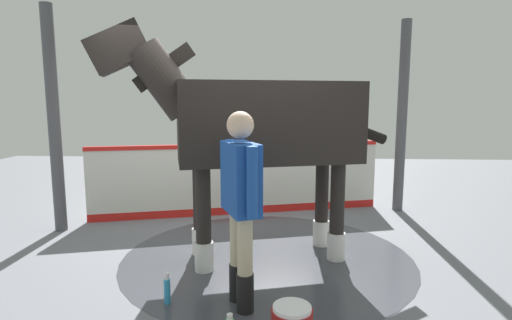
% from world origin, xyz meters
% --- Properties ---
extents(ground_plane, '(16.00, 16.00, 0.02)m').
position_xyz_m(ground_plane, '(0.00, 0.00, -0.01)').
color(ground_plane, slate).
extents(wet_patch, '(3.30, 3.30, 0.00)m').
position_xyz_m(wet_patch, '(-0.40, 0.17, 0.00)').
color(wet_patch, '#42444C').
rests_on(wet_patch, ground).
extents(barrier_wall, '(4.43, 1.29, 1.12)m').
position_xyz_m(barrier_wall, '(0.09, -1.62, 0.52)').
color(barrier_wall, silver).
rests_on(barrier_wall, ground).
extents(roof_post_near, '(0.16, 0.16, 3.02)m').
position_xyz_m(roof_post_near, '(2.49, -0.64, 1.51)').
color(roof_post_near, '#4C4C51').
rests_on(roof_post_near, ground).
extents(roof_post_far, '(0.16, 0.16, 3.02)m').
position_xyz_m(roof_post_far, '(-2.47, -2.00, 1.51)').
color(roof_post_far, '#4C4C51').
rests_on(roof_post_far, ground).
extents(horse, '(3.22, 1.35, 2.58)m').
position_xyz_m(horse, '(-0.29, 0.20, 1.50)').
color(horse, black).
rests_on(horse, ground).
extents(handler, '(0.39, 0.63, 1.69)m').
position_xyz_m(handler, '(-0.21, 1.31, 0.98)').
color(handler, black).
rests_on(handler, ground).
extents(bottle_shampoo, '(0.06, 0.06, 0.28)m').
position_xyz_m(bottle_shampoo, '(0.45, 1.32, 0.13)').
color(bottle_shampoo, '#3399CC').
rests_on(bottle_shampoo, ground).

